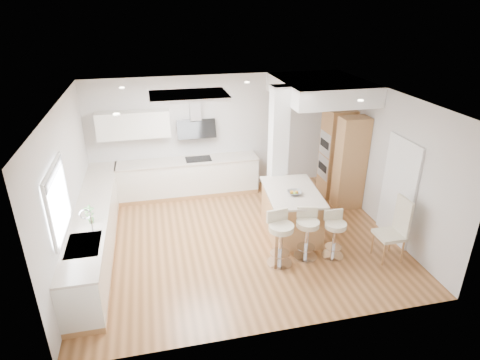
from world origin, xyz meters
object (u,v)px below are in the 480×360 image
object	(u,v)px
peninsula	(291,211)
dining_chair	(396,227)
bar_stool_c	(334,232)
bar_stool_a	(280,236)
bar_stool_b	(307,231)

from	to	relation	value
peninsula	dining_chair	world-z (taller)	dining_chair
peninsula	dining_chair	distance (m)	1.98
peninsula	bar_stool_c	distance (m)	1.08
bar_stool_a	bar_stool_c	bearing A→B (deg)	-8.67
peninsula	bar_stool_a	xyz separation A→B (m)	(-0.55, -0.97, 0.10)
bar_stool_c	dining_chair	distance (m)	1.09
bar_stool_b	dining_chair	size ratio (longest dim) A/B	0.81
peninsula	bar_stool_c	bearing A→B (deg)	-57.83
bar_stool_c	dining_chair	world-z (taller)	dining_chair
bar_stool_c	dining_chair	size ratio (longest dim) A/B	0.75
bar_stool_b	bar_stool_c	xyz separation A→B (m)	(0.50, -0.09, -0.04)
peninsula	bar_stool_c	xyz separation A→B (m)	(0.49, -0.97, 0.03)
bar_stool_a	bar_stool_b	size ratio (longest dim) A/B	1.06
bar_stool_a	bar_stool_c	world-z (taller)	bar_stool_a
bar_stool_b	dining_chair	xyz separation A→B (m)	(1.54, -0.37, 0.10)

